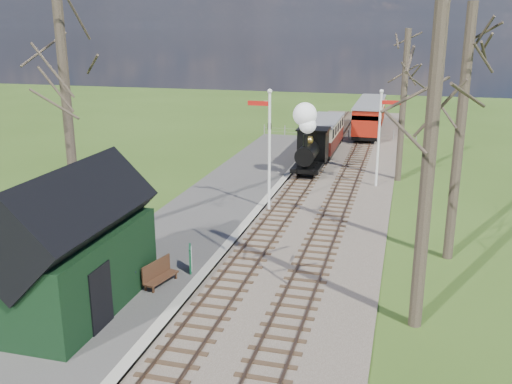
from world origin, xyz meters
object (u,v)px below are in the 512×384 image
person (131,275)px  semaphore_near (268,142)px  locomotive (310,142)px  coach (324,134)px  semaphore_far (380,131)px  station_shed (72,248)px  sign_board (190,259)px  red_carriage_a (367,121)px  red_carriage_b (372,111)px  bench (158,273)px

person → semaphore_near: bearing=-28.7°
locomotive → coach: 6.09m
semaphore_far → coach: 9.26m
station_shed → sign_board: station_shed is taller
red_carriage_a → red_carriage_b: 5.50m
station_shed → bench: bearing=50.4°
semaphore_far → person: semaphore_far is taller
station_shed → semaphore_near: bearing=73.6°
red_carriage_b → sign_board: red_carriage_b is taller
bench → person: size_ratio=1.08×
semaphore_far → locomotive: size_ratio=1.25×
person → coach: bearing=-24.0°
sign_board → person: size_ratio=0.67×
bench → red_carriage_a: bearing=80.7°
locomotive → red_carriage_b: size_ratio=0.84×
person → station_shed: bearing=116.0°
red_carriage_a → coach: bearing=-111.1°
semaphore_near → person: 11.28m
sign_board → bench: bearing=-117.0°
bench → red_carriage_b: bearing=82.1°
semaphore_far → red_carriage_a: semaphore_far is taller
coach → semaphore_far: bearing=-61.2°
coach → red_carriage_a: bearing=68.9°
semaphore_far → coach: bearing=118.8°
bench → person: (-0.54, -1.01, 0.33)m
bench → coach: bearing=84.2°
coach → bench: 23.83m
sign_board → bench: 1.53m
semaphore_far → red_carriage_a: (-1.77, 14.71, -1.77)m
red_carriage_a → person: 31.94m
red_carriage_a → person: bearing=-100.0°
station_shed → person: bearing=43.2°
semaphore_far → coach: (-4.37, 7.96, -1.81)m
red_carriage_a → red_carriage_b: same height
station_shed → red_carriage_a: (6.90, 32.71, -0.69)m
station_shed → semaphore_near: 12.58m
bench → person: 1.20m
station_shed → red_carriage_a: bearing=78.1°
sign_board → semaphore_far: bearing=67.0°
semaphore_near → sign_board: size_ratio=6.26×
station_shed → red_carriage_a: 33.44m
station_shed → locomotive: bearing=77.8°
coach → sign_board: 22.40m
station_shed → semaphore_far: 20.01m
semaphore_far → red_carriage_b: size_ratio=1.05×
red_carriage_a → person: size_ratio=3.65×
semaphore_near → person: (-2.18, -10.74, -2.68)m
station_shed → sign_board: bearing=54.7°
locomotive → bench: size_ratio=2.85×
semaphore_far → red_carriage_b: bearing=95.0°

